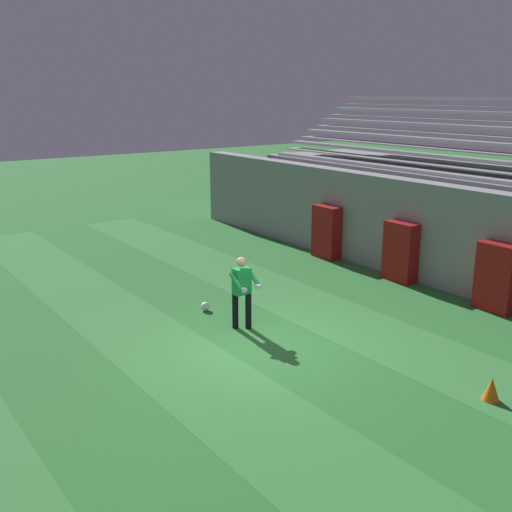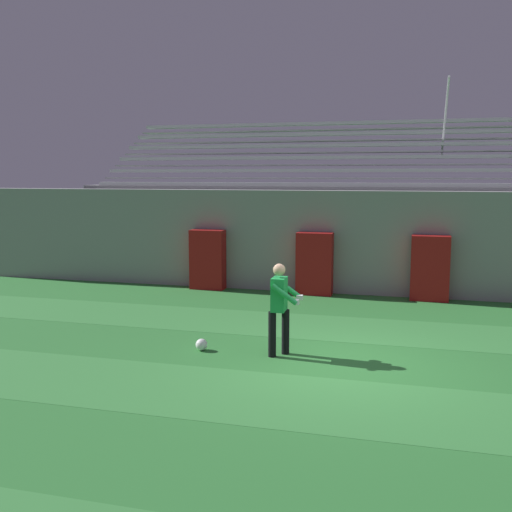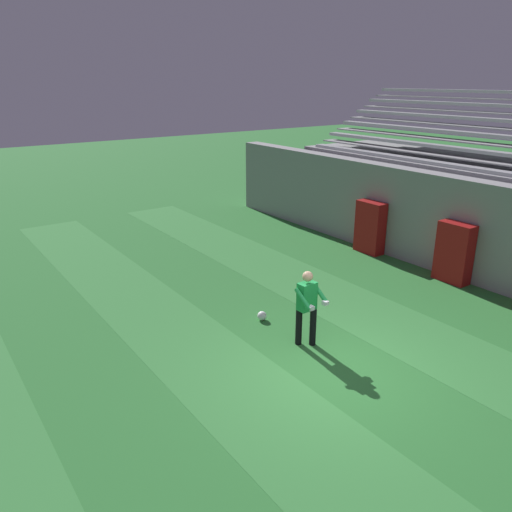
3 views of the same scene
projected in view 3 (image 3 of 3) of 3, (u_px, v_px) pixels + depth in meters
ground_plane at (333, 374)px, 9.60m from camera, size 80.00×80.00×0.00m
turf_stripe_mid at (260, 406)px, 8.64m from camera, size 28.00×2.12×0.01m
turf_stripe_far at (416, 337)px, 10.97m from camera, size 28.00×2.12×0.01m
padding_pillar_gate_left at (454, 253)px, 13.73m from camera, size 0.97×0.44×1.68m
padding_pillar_far_left at (370, 227)px, 16.07m from camera, size 0.97×0.44×1.68m
goalkeeper at (307, 304)px, 10.34m from camera, size 0.57×0.58×1.67m
soccer_ball at (262, 316)px, 11.70m from camera, size 0.22×0.22×0.22m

